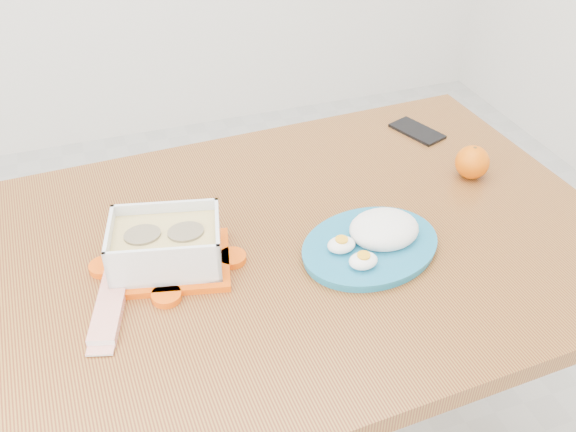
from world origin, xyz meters
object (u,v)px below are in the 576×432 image
object	(u,v)px
orange_fruit	(472,162)
smartphone	(417,131)
dining_table	(288,275)
food_container	(166,246)
rice_plate	(375,238)

from	to	relation	value
orange_fruit	smartphone	size ratio (longest dim) A/B	0.56
orange_fruit	smartphone	distance (m)	0.22
smartphone	dining_table	bearing A→B (deg)	-166.59
dining_table	food_container	distance (m)	0.27
orange_fruit	rice_plate	world-z (taller)	same
dining_table	rice_plate	bearing A→B (deg)	-29.74
orange_fruit	rice_plate	bearing A→B (deg)	-153.12
rice_plate	dining_table	bearing A→B (deg)	138.31
dining_table	smartphone	world-z (taller)	smartphone
food_container	smartphone	distance (m)	0.74
rice_plate	food_container	bearing A→B (deg)	153.54
dining_table	food_container	world-z (taller)	food_container
dining_table	orange_fruit	size ratio (longest dim) A/B	17.82
food_container	rice_plate	distance (m)	0.39
food_container	smartphone	bearing A→B (deg)	36.30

